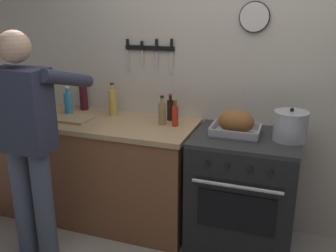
{
  "coord_description": "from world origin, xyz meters",
  "views": [
    {
      "loc": [
        0.53,
        -1.63,
        1.81
      ],
      "look_at": [
        -0.33,
        0.85,
        0.96
      ],
      "focal_mm": 40.36,
      "sensor_mm": 36.0,
      "label": 1
    }
  ],
  "objects_px": {
    "stock_pot": "(290,126)",
    "bottle_vinegar": "(162,113)",
    "bottle_cooking_oil": "(113,102)",
    "bottle_soy_sauce": "(170,109)",
    "person_cook": "(27,136)",
    "roasting_pan": "(236,124)",
    "bottle_hot_sauce": "(175,115)",
    "cutting_board": "(70,118)",
    "bottle_dish_soap": "(69,103)",
    "bottle_wine_red": "(84,96)",
    "stove": "(242,192)"
  },
  "relations": [
    {
      "from": "bottle_dish_soap",
      "to": "bottle_hot_sauce",
      "type": "xyz_separation_m",
      "value": [
        0.95,
        0.02,
        -0.02
      ]
    },
    {
      "from": "bottle_hot_sauce",
      "to": "cutting_board",
      "type": "bearing_deg",
      "value": -172.23
    },
    {
      "from": "bottle_dish_soap",
      "to": "bottle_cooking_oil",
      "type": "height_order",
      "value": "bottle_cooking_oil"
    },
    {
      "from": "bottle_cooking_oil",
      "to": "bottle_vinegar",
      "type": "bearing_deg",
      "value": -11.52
    },
    {
      "from": "cutting_board",
      "to": "bottle_vinegar",
      "type": "bearing_deg",
      "value": 9.1
    },
    {
      "from": "bottle_cooking_oil",
      "to": "bottle_vinegar",
      "type": "height_order",
      "value": "bottle_cooking_oil"
    },
    {
      "from": "stove",
      "to": "cutting_board",
      "type": "height_order",
      "value": "cutting_board"
    },
    {
      "from": "stove",
      "to": "roasting_pan",
      "type": "height_order",
      "value": "roasting_pan"
    },
    {
      "from": "person_cook",
      "to": "bottle_hot_sauce",
      "type": "relative_size",
      "value": 8.11
    },
    {
      "from": "stock_pot",
      "to": "bottle_hot_sauce",
      "type": "xyz_separation_m",
      "value": [
        -0.86,
        0.05,
        -0.02
      ]
    },
    {
      "from": "bottle_dish_soap",
      "to": "bottle_soy_sauce",
      "type": "distance_m",
      "value": 0.88
    },
    {
      "from": "roasting_pan",
      "to": "bottle_hot_sauce",
      "type": "height_order",
      "value": "bottle_hot_sauce"
    },
    {
      "from": "stove",
      "to": "person_cook",
      "type": "distance_m",
      "value": 1.62
    },
    {
      "from": "roasting_pan",
      "to": "bottle_wine_red",
      "type": "height_order",
      "value": "bottle_wine_red"
    },
    {
      "from": "roasting_pan",
      "to": "bottle_soy_sauce",
      "type": "height_order",
      "value": "bottle_soy_sauce"
    },
    {
      "from": "cutting_board",
      "to": "bottle_vinegar",
      "type": "height_order",
      "value": "bottle_vinegar"
    },
    {
      "from": "cutting_board",
      "to": "bottle_soy_sauce",
      "type": "bearing_deg",
      "value": 18.03
    },
    {
      "from": "stock_pot",
      "to": "cutting_board",
      "type": "distance_m",
      "value": 1.74
    },
    {
      "from": "roasting_pan",
      "to": "bottle_dish_soap",
      "type": "relative_size",
      "value": 1.4
    },
    {
      "from": "roasting_pan",
      "to": "bottle_hot_sauce",
      "type": "bearing_deg",
      "value": 173.4
    },
    {
      "from": "stock_pot",
      "to": "bottle_vinegar",
      "type": "bearing_deg",
      "value": 177.11
    },
    {
      "from": "bottle_vinegar",
      "to": "person_cook",
      "type": "bearing_deg",
      "value": -136.13
    },
    {
      "from": "stove",
      "to": "person_cook",
      "type": "height_order",
      "value": "person_cook"
    },
    {
      "from": "bottle_soy_sauce",
      "to": "bottle_wine_red",
      "type": "bearing_deg",
      "value": 176.87
    },
    {
      "from": "person_cook",
      "to": "bottle_wine_red",
      "type": "distance_m",
      "value": 0.89
    },
    {
      "from": "bottle_hot_sauce",
      "to": "bottle_cooking_oil",
      "type": "xyz_separation_m",
      "value": [
        -0.59,
        0.1,
        0.03
      ]
    },
    {
      "from": "stove",
      "to": "bottle_vinegar",
      "type": "height_order",
      "value": "bottle_vinegar"
    },
    {
      "from": "bottle_wine_red",
      "to": "stock_pot",
      "type": "bearing_deg",
      "value": -7.32
    },
    {
      "from": "bottle_soy_sauce",
      "to": "bottle_cooking_oil",
      "type": "height_order",
      "value": "bottle_cooking_oil"
    },
    {
      "from": "roasting_pan",
      "to": "bottle_cooking_oil",
      "type": "distance_m",
      "value": 1.09
    },
    {
      "from": "roasting_pan",
      "to": "bottle_vinegar",
      "type": "xyz_separation_m",
      "value": [
        -0.59,
        0.06,
        0.01
      ]
    },
    {
      "from": "bottle_cooking_oil",
      "to": "bottle_dish_soap",
      "type": "bearing_deg",
      "value": -160.98
    },
    {
      "from": "person_cook",
      "to": "cutting_board",
      "type": "height_order",
      "value": "person_cook"
    },
    {
      "from": "bottle_wine_red",
      "to": "bottle_hot_sauce",
      "type": "relative_size",
      "value": 1.44
    },
    {
      "from": "bottle_dish_soap",
      "to": "bottle_vinegar",
      "type": "height_order",
      "value": "bottle_dish_soap"
    },
    {
      "from": "stove",
      "to": "roasting_pan",
      "type": "relative_size",
      "value": 2.56
    },
    {
      "from": "stock_pot",
      "to": "bottle_dish_soap",
      "type": "xyz_separation_m",
      "value": [
        -1.81,
        0.02,
        0.0
      ]
    },
    {
      "from": "roasting_pan",
      "to": "cutting_board",
      "type": "height_order",
      "value": "roasting_pan"
    },
    {
      "from": "person_cook",
      "to": "bottle_vinegar",
      "type": "xyz_separation_m",
      "value": [
        0.73,
        0.7,
        0.04
      ]
    },
    {
      "from": "bottle_vinegar",
      "to": "bottle_hot_sauce",
      "type": "bearing_deg",
      "value": -1.67
    },
    {
      "from": "bottle_cooking_oil",
      "to": "bottle_soy_sauce",
      "type": "bearing_deg",
      "value": 4.04
    },
    {
      "from": "cutting_board",
      "to": "roasting_pan",
      "type": "bearing_deg",
      "value": 2.7
    },
    {
      "from": "bottle_vinegar",
      "to": "bottle_dish_soap",
      "type": "bearing_deg",
      "value": -178.36
    },
    {
      "from": "roasting_pan",
      "to": "bottle_wine_red",
      "type": "relative_size",
      "value": 1.19
    },
    {
      "from": "roasting_pan",
      "to": "bottle_dish_soap",
      "type": "distance_m",
      "value": 1.43
    },
    {
      "from": "stove",
      "to": "cutting_board",
      "type": "distance_m",
      "value": 1.51
    },
    {
      "from": "cutting_board",
      "to": "bottle_hot_sauce",
      "type": "relative_size",
      "value": 1.76
    },
    {
      "from": "person_cook",
      "to": "stock_pot",
      "type": "height_order",
      "value": "person_cook"
    },
    {
      "from": "bottle_wine_red",
      "to": "bottle_vinegar",
      "type": "xyz_separation_m",
      "value": [
        0.82,
        -0.18,
        -0.03
      ]
    },
    {
      "from": "bottle_wine_red",
      "to": "bottle_hot_sauce",
      "type": "xyz_separation_m",
      "value": [
        0.93,
        -0.18,
        -0.04
      ]
    }
  ]
}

